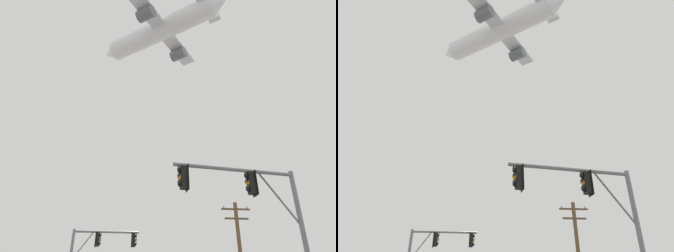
{
  "view_description": "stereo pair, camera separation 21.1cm",
  "coord_description": "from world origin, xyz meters",
  "views": [
    {
      "loc": [
        -1.15,
        -4.13,
        1.69
      ],
      "look_at": [
        1.12,
        20.47,
        15.93
      ],
      "focal_mm": 32.64,
      "sensor_mm": 36.0,
      "label": 1
    },
    {
      "loc": [
        -0.94,
        -4.14,
        1.69
      ],
      "look_at": [
        1.12,
        20.47,
        15.93
      ],
      "focal_mm": 32.64,
      "sensor_mm": 36.0,
      "label": 2
    }
  ],
  "objects": [
    {
      "name": "signal_pole_near",
      "position": [
        3.5,
        7.47,
        4.87
      ],
      "size": [
        5.27,
        0.97,
        6.55
      ],
      "color": "slate",
      "rests_on": "ground"
    },
    {
      "name": "airplane",
      "position": [
        1.38,
        39.61,
        49.21
      ],
      "size": [
        25.15,
        20.12,
        7.8
      ],
      "color": "white"
    }
  ]
}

